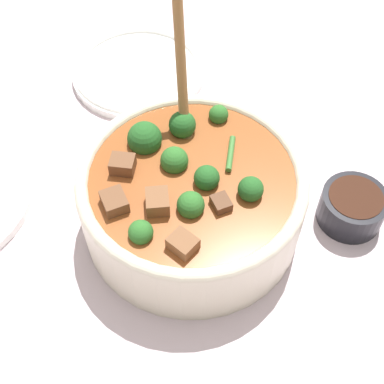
# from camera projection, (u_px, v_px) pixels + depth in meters

# --- Properties ---
(ground_plane) EXTENTS (4.00, 4.00, 0.00)m
(ground_plane) POSITION_uv_depth(u_px,v_px,m) (192.00, 221.00, 0.68)
(ground_plane) COLOR silver
(stew_bowl) EXTENTS (0.27, 0.27, 0.28)m
(stew_bowl) POSITION_uv_depth(u_px,v_px,m) (191.00, 194.00, 0.64)
(stew_bowl) COLOR beige
(stew_bowl) RESTS_ON ground_plane
(condiment_bowl) EXTENTS (0.08, 0.08, 0.05)m
(condiment_bowl) POSITION_uv_depth(u_px,v_px,m) (352.00, 206.00, 0.67)
(condiment_bowl) COLOR black
(condiment_bowl) RESTS_ON ground_plane
(empty_plate) EXTENTS (0.21, 0.21, 0.02)m
(empty_plate) POSITION_uv_depth(u_px,v_px,m) (139.00, 71.00, 0.84)
(empty_plate) COLOR white
(empty_plate) RESTS_ON ground_plane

